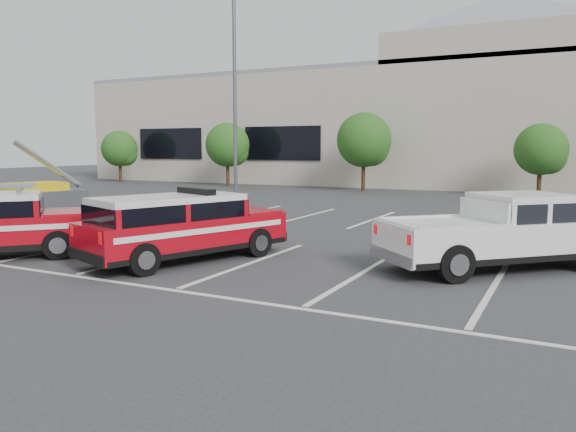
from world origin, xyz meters
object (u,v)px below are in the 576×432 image
Objects in this scene: tree_far_left at (121,150)px; tree_mid_left at (365,142)px; white_pickup at (504,239)px; tree_mid_right at (543,151)px; tree_left at (229,146)px; utility_rig at (33,201)px; fire_chief_suv at (182,232)px; convention_building at (478,119)px; light_pole_left at (235,95)px.

tree_far_left is 0.82× the size of tree_mid_left.
tree_mid_right is at bearing 136.98° from white_pickup.
tree_left is 18.44m from utility_rig.
utility_rig reaches higher than fire_chief_suv.
tree_far_left is at bearing 180.00° from tree_mid_right.
convention_building is 32.64m from fire_chief_suv.
white_pickup is (13.36, -9.89, -4.51)m from light_pole_left.
convention_building is 5.86× the size of light_pole_left.
light_pole_left is at bearing -55.48° from tree_left.
convention_building reaches higher than tree_left.
light_pole_left reaches higher than tree_mid_right.
convention_building is 15.04× the size of tree_far_left.
tree_mid_left is 0.93× the size of fire_chief_suv.
light_pole_left is (6.91, -10.05, 2.41)m from tree_left.
convention_building is 11.20m from tree_mid_right.
tree_mid_right is 23.56m from fire_chief_suv.
light_pole_left reaches higher than tree_left.
light_pole_left is 1.94× the size of white_pickup.
white_pickup is (20.27, -19.94, -2.10)m from tree_left.
light_pole_left is at bearing -107.10° from tree_mid_left.
utility_rig is (-12.50, -27.95, -4.12)m from convention_building.
fire_chief_suv is at bearing -106.56° from tree_mid_right.
utility_rig is (-7.41, -18.13, -2.44)m from tree_mid_left.
convention_building reaches higher than utility_rig.
utility_rig is (-17.69, 1.81, -0.07)m from white_pickup.
tree_far_left is 19.85m from light_pole_left.
tree_far_left is 20.01m from tree_mid_left.
tree_mid_left is (10.00, 0.00, 0.27)m from tree_left.
convention_building is 16.09× the size of utility_rig.
tree_left reaches higher than tree_mid_right.
tree_mid_right is (10.00, -0.00, -0.54)m from tree_mid_left.
tree_far_left is (-25.09, -9.82, -2.22)m from convention_building.
light_pole_left is 2.75× the size of utility_rig.
fire_chief_suv is 11.58m from utility_rig.
convention_building is at bearing 62.60° from tree_mid_left.
fire_chief_suv is at bearing -81.65° from tree_mid_left.
tree_mid_right is 0.39× the size of light_pole_left.
tree_mid_left is 1.21× the size of tree_mid_right.
tree_left reaches higher than white_pickup.
fire_chief_suv is 0.99× the size of white_pickup.
tree_mid_left reaches higher than tree_mid_right.
tree_mid_left is 10.73m from light_pole_left.
convention_building is 11.46× the size of fire_chief_suv.
utility_rig is (12.59, -18.13, -1.90)m from tree_far_left.
light_pole_left is (-13.09, -10.05, 2.68)m from tree_mid_right.
convention_building is 13.58× the size of tree_left.
light_pole_left is (-3.09, -10.05, 2.14)m from tree_mid_left.
tree_mid_right reaches higher than utility_rig.
fire_chief_suv is 1.40× the size of utility_rig.
utility_rig is (-10.72, 4.39, -0.11)m from fire_chief_suv.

